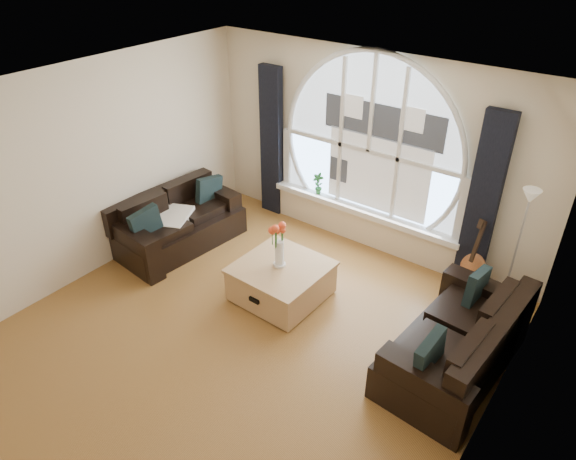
# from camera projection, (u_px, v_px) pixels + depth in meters

# --- Properties ---
(ground) EXTENTS (5.00, 5.50, 0.01)m
(ground) POSITION_uv_depth(u_px,v_px,m) (240.00, 344.00, 5.79)
(ground) COLOR brown
(ground) RESTS_ON ground
(ceiling) EXTENTS (5.00, 5.50, 0.01)m
(ceiling) POSITION_uv_depth(u_px,v_px,m) (224.00, 108.00, 4.37)
(ceiling) COLOR silver
(ceiling) RESTS_ON ground
(wall_back) EXTENTS (5.00, 0.01, 2.70)m
(wall_back) POSITION_uv_depth(u_px,v_px,m) (370.00, 153.00, 6.96)
(wall_back) COLOR beige
(wall_back) RESTS_ON ground
(wall_left) EXTENTS (0.01, 5.50, 2.70)m
(wall_left) POSITION_uv_depth(u_px,v_px,m) (81.00, 176.00, 6.36)
(wall_left) COLOR beige
(wall_left) RESTS_ON ground
(wall_right) EXTENTS (0.01, 5.50, 2.70)m
(wall_right) POSITION_uv_depth(u_px,v_px,m) (487.00, 353.00, 3.81)
(wall_right) COLOR beige
(wall_right) RESTS_ON ground
(attic_slope) EXTENTS (0.92, 5.50, 0.72)m
(attic_slope) POSITION_uv_depth(u_px,v_px,m) (473.00, 224.00, 3.44)
(attic_slope) COLOR silver
(attic_slope) RESTS_ON ground
(arched_window) EXTENTS (2.60, 0.06, 2.15)m
(arched_window) POSITION_uv_depth(u_px,v_px,m) (371.00, 134.00, 6.79)
(arched_window) COLOR silver
(arched_window) RESTS_ON wall_back
(window_sill) EXTENTS (2.90, 0.22, 0.08)m
(window_sill) POSITION_uv_depth(u_px,v_px,m) (362.00, 211.00, 7.33)
(window_sill) COLOR white
(window_sill) RESTS_ON wall_back
(window_frame) EXTENTS (2.76, 0.08, 2.15)m
(window_frame) POSITION_uv_depth(u_px,v_px,m) (370.00, 135.00, 6.77)
(window_frame) COLOR white
(window_frame) RESTS_ON wall_back
(neighbor_house) EXTENTS (1.70, 0.02, 1.50)m
(neighbor_house) POSITION_uv_depth(u_px,v_px,m) (380.00, 146.00, 6.77)
(neighbor_house) COLOR silver
(neighbor_house) RESTS_ON wall_back
(curtain_left) EXTENTS (0.35, 0.12, 2.30)m
(curtain_left) POSITION_uv_depth(u_px,v_px,m) (272.00, 143.00, 7.80)
(curtain_left) COLOR black
(curtain_left) RESTS_ON ground
(curtain_right) EXTENTS (0.35, 0.12, 2.30)m
(curtain_right) POSITION_uv_depth(u_px,v_px,m) (483.00, 204.00, 6.17)
(curtain_right) COLOR black
(curtain_right) RESTS_ON ground
(sofa_left) EXTENTS (1.06, 1.86, 0.79)m
(sofa_left) POSITION_uv_depth(u_px,v_px,m) (179.00, 220.00, 7.32)
(sofa_left) COLOR black
(sofa_left) RESTS_ON ground
(sofa_right) EXTENTS (1.05, 1.89, 0.81)m
(sofa_right) POSITION_uv_depth(u_px,v_px,m) (455.00, 339.00, 5.28)
(sofa_right) COLOR black
(sofa_right) RESTS_ON ground
(coffee_chest) EXTENTS (1.05, 1.05, 0.50)m
(coffee_chest) POSITION_uv_depth(u_px,v_px,m) (281.00, 280.00, 6.38)
(coffee_chest) COLOR tan
(coffee_chest) RESTS_ON ground
(throw_blanket) EXTENTS (0.73, 0.73, 0.10)m
(throw_blanket) POSITION_uv_depth(u_px,v_px,m) (169.00, 217.00, 7.19)
(throw_blanket) COLOR silver
(throw_blanket) RESTS_ON sofa_left
(vase_flowers) EXTENTS (0.24, 0.24, 0.70)m
(vase_flowers) POSITION_uv_depth(u_px,v_px,m) (279.00, 238.00, 6.08)
(vase_flowers) COLOR white
(vase_flowers) RESTS_ON coffee_chest
(floor_lamp) EXTENTS (0.24, 0.24, 1.60)m
(floor_lamp) POSITION_uv_depth(u_px,v_px,m) (515.00, 252.00, 5.92)
(floor_lamp) COLOR #B2B2B2
(floor_lamp) RESTS_ON ground
(guitar) EXTENTS (0.42, 0.34, 1.06)m
(guitar) POSITION_uv_depth(u_px,v_px,m) (476.00, 253.00, 6.39)
(guitar) COLOR brown
(guitar) RESTS_ON ground
(potted_plant) EXTENTS (0.18, 0.13, 0.32)m
(potted_plant) POSITION_uv_depth(u_px,v_px,m) (318.00, 184.00, 7.61)
(potted_plant) COLOR #1E6023
(potted_plant) RESTS_ON window_sill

